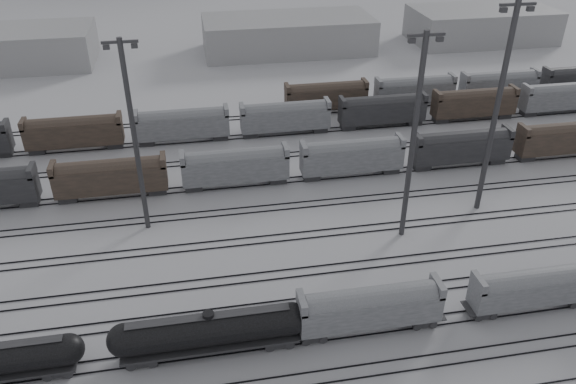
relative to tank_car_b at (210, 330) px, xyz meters
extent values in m
plane|color=silver|center=(14.51, -1.00, -2.66)|extent=(900.00, 900.00, 0.00)
cube|color=black|center=(14.51, -5.72, -2.58)|extent=(220.00, 0.07, 0.16)
cube|color=black|center=(14.51, -4.28, -2.58)|extent=(220.00, 0.07, 0.16)
cube|color=black|center=(14.51, -0.72, -2.58)|extent=(220.00, 0.07, 0.16)
cube|color=black|center=(14.51, 0.72, -2.58)|extent=(220.00, 0.07, 0.16)
cube|color=black|center=(14.51, 4.28, -2.58)|extent=(220.00, 0.07, 0.16)
cube|color=black|center=(14.51, 5.72, -2.58)|extent=(220.00, 0.07, 0.16)
cube|color=black|center=(14.51, 9.28, -2.58)|extent=(220.00, 0.07, 0.16)
cube|color=black|center=(14.51, 10.72, -2.58)|extent=(220.00, 0.07, 0.16)
cube|color=black|center=(14.51, 16.28, -2.58)|extent=(220.00, 0.07, 0.16)
cube|color=black|center=(14.51, 17.72, -2.58)|extent=(220.00, 0.07, 0.16)
cube|color=black|center=(14.51, 23.28, -2.58)|extent=(220.00, 0.07, 0.16)
cube|color=black|center=(14.51, 24.72, -2.58)|extent=(220.00, 0.07, 0.16)
cube|color=black|center=(14.51, 30.28, -2.58)|extent=(220.00, 0.07, 0.16)
cube|color=black|center=(14.51, 31.72, -2.58)|extent=(220.00, 0.07, 0.16)
cube|color=black|center=(14.51, 38.28, -2.58)|extent=(220.00, 0.07, 0.16)
cube|color=black|center=(14.51, 39.72, -2.58)|extent=(220.00, 0.07, 0.16)
cube|color=black|center=(14.51, 46.28, -2.58)|extent=(220.00, 0.07, 0.16)
cube|color=black|center=(14.51, 47.72, -2.58)|extent=(220.00, 0.07, 0.16)
cube|color=black|center=(14.51, 54.28, -2.58)|extent=(220.00, 0.07, 0.16)
cube|color=black|center=(14.51, 55.72, -2.58)|extent=(220.00, 0.07, 0.16)
cube|color=#242427|center=(-13.80, 0.00, -2.12)|extent=(2.55, 2.06, 0.69)
sphere|color=black|center=(-12.58, 0.00, -0.06)|extent=(2.84, 2.84, 2.84)
cube|color=#242427|center=(-6.41, 0.00, -2.07)|extent=(2.78, 2.24, 0.75)
cube|color=#242427|center=(6.41, 0.00, -2.07)|extent=(2.78, 2.24, 0.75)
cube|color=#242427|center=(0.00, 0.00, -1.54)|extent=(16.56, 2.88, 0.27)
cylinder|color=black|center=(0.00, 0.00, 0.17)|extent=(15.49, 3.10, 3.10)
sphere|color=black|center=(-7.75, 0.00, 0.17)|extent=(3.10, 3.10, 3.10)
sphere|color=black|center=(7.75, 0.00, 0.17)|extent=(3.10, 3.10, 3.10)
cylinder|color=black|center=(0.00, 0.00, 1.88)|extent=(1.07, 1.07, 0.53)
cube|color=#242427|center=(0.00, 0.00, 1.78)|extent=(14.96, 0.96, 0.06)
cube|color=#242427|center=(9.83, 0.00, -2.14)|extent=(2.44, 1.97, 0.66)
cube|color=#242427|center=(21.08, 0.00, -2.14)|extent=(2.44, 1.97, 0.66)
cube|color=gray|center=(15.45, 0.00, 0.06)|extent=(14.05, 2.81, 3.00)
cylinder|color=gray|center=(15.45, 0.00, 1.18)|extent=(12.74, 2.72, 2.72)
cube|color=gray|center=(8.71, 0.00, 1.93)|extent=(0.66, 2.81, 1.31)
cube|color=gray|center=(22.20, 0.00, 1.93)|extent=(0.66, 2.81, 1.31)
cone|color=#242427|center=(15.45, 0.00, -1.77)|extent=(2.25, 2.25, 0.84)
cube|color=#242427|center=(27.61, 0.00, -2.17)|extent=(2.30, 1.86, 0.62)
cube|color=#242427|center=(38.24, 0.00, -2.17)|extent=(2.30, 1.86, 0.62)
cube|color=gray|center=(32.93, 0.00, -0.09)|extent=(13.29, 2.66, 2.84)
cylinder|color=gray|center=(32.93, 0.00, 0.97)|extent=(12.05, 2.57, 2.57)
cube|color=gray|center=(26.55, 0.00, 1.68)|extent=(0.62, 2.66, 1.24)
cone|color=#242427|center=(32.93, 0.00, -1.82)|extent=(2.13, 2.13, 0.80)
cylinder|color=#39393C|center=(-6.60, 22.44, 9.41)|extent=(0.62, 0.62, 24.14)
cube|color=#39393C|center=(-6.60, 22.44, 21.00)|extent=(3.86, 0.29, 0.29)
cube|color=#39393C|center=(-8.05, 22.44, 20.52)|extent=(0.68, 0.48, 0.48)
cube|color=#39393C|center=(-5.16, 22.44, 20.52)|extent=(0.68, 0.48, 0.48)
cylinder|color=#39393C|center=(24.57, 15.19, 10.00)|extent=(0.65, 0.65, 25.32)
cube|color=#39393C|center=(24.57, 15.19, 22.16)|extent=(4.05, 0.30, 0.30)
cube|color=#39393C|center=(23.05, 15.19, 21.65)|extent=(0.71, 0.51, 0.51)
cube|color=#39393C|center=(26.09, 15.19, 21.65)|extent=(0.71, 0.51, 0.51)
cylinder|color=#39393C|center=(36.68, 19.26, 10.87)|extent=(0.69, 0.69, 27.05)
cube|color=#39393C|center=(36.68, 19.26, 23.85)|extent=(4.33, 0.32, 0.32)
cube|color=#39393C|center=(35.06, 19.26, 23.31)|extent=(0.76, 0.54, 0.54)
cube|color=#39393C|center=(38.31, 19.26, 23.31)|extent=(0.76, 0.54, 0.54)
cube|color=#4E3C31|center=(-11.49, 31.00, 0.14)|extent=(15.00, 3.00, 5.60)
cube|color=gray|center=(5.51, 31.00, 0.14)|extent=(15.00, 3.00, 5.60)
cube|color=gray|center=(22.51, 31.00, 0.14)|extent=(15.00, 3.00, 5.60)
cube|color=#242427|center=(39.51, 31.00, 0.14)|extent=(15.00, 3.00, 5.60)
cube|color=#4E3C31|center=(56.51, 31.00, 0.14)|extent=(15.00, 3.00, 5.60)
cube|color=#4E3C31|center=(-18.49, 47.00, 0.14)|extent=(15.00, 3.00, 5.60)
cube|color=gray|center=(-1.49, 47.00, 0.14)|extent=(15.00, 3.00, 5.60)
cube|color=gray|center=(15.51, 47.00, 0.14)|extent=(15.00, 3.00, 5.60)
cube|color=#242427|center=(32.51, 47.00, 0.14)|extent=(15.00, 3.00, 5.60)
cube|color=#4E3C31|center=(49.51, 47.00, 0.14)|extent=(15.00, 3.00, 5.60)
cube|color=gray|center=(66.51, 47.00, 0.14)|extent=(15.00, 3.00, 5.60)
cube|color=#4E3C31|center=(24.51, 55.00, 0.14)|extent=(15.00, 3.00, 5.60)
cube|color=gray|center=(41.51, 55.00, 0.14)|extent=(15.00, 3.00, 5.60)
cube|color=gray|center=(58.51, 55.00, 0.14)|extent=(15.00, 3.00, 5.60)
cube|color=#A1A1A4|center=(24.51, 94.00, 1.34)|extent=(40.00, 18.00, 8.00)
cube|color=#A1A1A4|center=(74.51, 94.00, 1.34)|extent=(35.00, 18.00, 8.00)
camera|label=1|loc=(0.30, -38.79, 37.69)|focal=35.00mm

